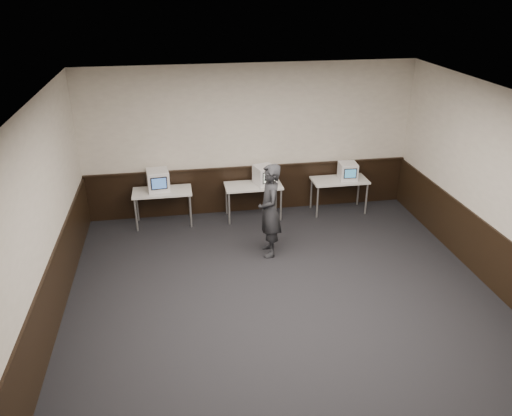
# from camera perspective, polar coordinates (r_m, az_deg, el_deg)

# --- Properties ---
(floor) EXTENTS (8.00, 8.00, 0.00)m
(floor) POSITION_cam_1_polar(r_m,az_deg,el_deg) (7.82, 4.08, -12.47)
(floor) COLOR black
(floor) RESTS_ON ground
(ceiling) EXTENTS (8.00, 8.00, 0.00)m
(ceiling) POSITION_cam_1_polar(r_m,az_deg,el_deg) (6.41, 4.96, 10.93)
(ceiling) COLOR white
(ceiling) RESTS_ON back_wall
(back_wall) EXTENTS (7.00, 0.00, 7.00)m
(back_wall) POSITION_cam_1_polar(r_m,az_deg,el_deg) (10.61, -0.67, 7.72)
(back_wall) COLOR beige
(back_wall) RESTS_ON ground
(left_wall) EXTENTS (0.00, 8.00, 8.00)m
(left_wall) POSITION_cam_1_polar(r_m,az_deg,el_deg) (7.06, -24.40, -3.93)
(left_wall) COLOR beige
(left_wall) RESTS_ON ground
(wainscot_back) EXTENTS (6.98, 0.04, 1.00)m
(wainscot_back) POSITION_cam_1_polar(r_m,az_deg,el_deg) (10.97, -0.63, 2.19)
(wainscot_back) COLOR black
(wainscot_back) RESTS_ON back_wall
(wainscot_left) EXTENTS (0.04, 7.98, 1.00)m
(wainscot_left) POSITION_cam_1_polar(r_m,az_deg,el_deg) (7.60, -22.78, -11.22)
(wainscot_left) COLOR black
(wainscot_left) RESTS_ON left_wall
(wainscot_right) EXTENTS (0.04, 7.98, 1.00)m
(wainscot_right) POSITION_cam_1_polar(r_m,az_deg,el_deg) (8.93, 26.62, -6.37)
(wainscot_right) COLOR black
(wainscot_right) RESTS_ON right_wall
(wainscot_rail) EXTENTS (6.98, 0.06, 0.04)m
(wainscot_rail) POSITION_cam_1_polar(r_m,az_deg,el_deg) (10.76, -0.63, 4.70)
(wainscot_rail) COLOR black
(wainscot_rail) RESTS_ON wainscot_back
(desk_left) EXTENTS (1.20, 0.60, 0.75)m
(desk_left) POSITION_cam_1_polar(r_m,az_deg,el_deg) (10.44, -10.66, 1.59)
(desk_left) COLOR silver
(desk_left) RESTS_ON ground
(desk_center) EXTENTS (1.20, 0.60, 0.75)m
(desk_center) POSITION_cam_1_polar(r_m,az_deg,el_deg) (10.56, -0.31, 2.30)
(desk_center) COLOR silver
(desk_center) RESTS_ON ground
(desk_right) EXTENTS (1.20, 0.60, 0.75)m
(desk_right) POSITION_cam_1_polar(r_m,az_deg,el_deg) (11.00, 9.52, 2.90)
(desk_right) COLOR silver
(desk_right) RESTS_ON ground
(emac_left) EXTENTS (0.48, 0.50, 0.43)m
(emac_left) POSITION_cam_1_polar(r_m,az_deg,el_deg) (10.38, -11.13, 3.12)
(emac_left) COLOR white
(emac_left) RESTS_ON desk_left
(emac_center) EXTENTS (0.50, 0.52, 0.40)m
(emac_center) POSITION_cam_1_polar(r_m,az_deg,el_deg) (10.51, 1.00, 3.79)
(emac_center) COLOR white
(emac_center) RESTS_ON desk_center
(emac_right) EXTENTS (0.39, 0.42, 0.37)m
(emac_right) POSITION_cam_1_polar(r_m,az_deg,el_deg) (10.95, 10.45, 4.17)
(emac_right) COLOR white
(emac_right) RESTS_ON desk_right
(person) EXTENTS (0.43, 0.65, 1.77)m
(person) POSITION_cam_1_polar(r_m,az_deg,el_deg) (9.05, 1.56, -0.30)
(person) COLOR #222427
(person) RESTS_ON ground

